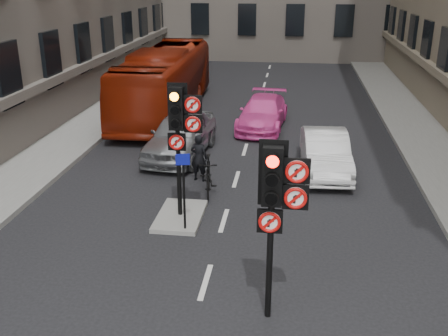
% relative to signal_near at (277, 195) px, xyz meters
% --- Properties ---
extents(pavement_left, '(3.00, 50.00, 0.16)m').
position_rel_signal_near_xyz_m(pavement_left, '(-8.69, 11.01, -2.50)').
color(pavement_left, gray).
rests_on(pavement_left, ground).
extents(pavement_right, '(3.00, 50.00, 0.16)m').
position_rel_signal_near_xyz_m(pavement_right, '(5.71, 11.01, -2.50)').
color(pavement_right, gray).
rests_on(pavement_right, ground).
extents(centre_island, '(1.20, 2.00, 0.12)m').
position_rel_signal_near_xyz_m(centre_island, '(-2.69, 4.01, -2.52)').
color(centre_island, gray).
rests_on(centre_island, ground).
extents(signal_near, '(0.91, 0.40, 3.58)m').
position_rel_signal_near_xyz_m(signal_near, '(0.00, 0.00, 0.00)').
color(signal_near, black).
rests_on(signal_near, ground).
extents(signal_far, '(0.91, 0.40, 3.58)m').
position_rel_signal_near_xyz_m(signal_far, '(-2.60, 4.00, 0.12)').
color(signal_far, black).
rests_on(signal_far, centre_island).
extents(car_silver, '(2.25, 4.73, 1.56)m').
position_rel_signal_near_xyz_m(car_silver, '(-3.73, 9.06, -1.80)').
color(car_silver, '#919598').
rests_on(car_silver, ground).
extents(car_white, '(1.65, 4.16, 1.35)m').
position_rel_signal_near_xyz_m(car_white, '(1.36, 8.09, -1.91)').
color(car_white, silver).
rests_on(car_white, ground).
extents(car_pink, '(2.17, 4.61, 1.30)m').
position_rel_signal_near_xyz_m(car_pink, '(-1.03, 13.05, -1.93)').
color(car_pink, '#F146A8').
rests_on(car_pink, ground).
extents(bus_red, '(2.67, 10.83, 3.01)m').
position_rel_signal_near_xyz_m(bus_red, '(-5.69, 14.91, -1.08)').
color(bus_red, maroon).
rests_on(bus_red, ground).
extents(motorcycle, '(0.79, 1.92, 1.12)m').
position_rel_signal_near_xyz_m(motorcycle, '(-2.20, 5.81, -2.02)').
color(motorcycle, black).
rests_on(motorcycle, ground).
extents(motorcyclist, '(0.62, 0.47, 1.53)m').
position_rel_signal_near_xyz_m(motorcyclist, '(-2.65, 6.78, -1.82)').
color(motorcyclist, black).
rests_on(motorcyclist, ground).
extents(info_sign, '(0.35, 0.14, 2.04)m').
position_rel_signal_near_xyz_m(info_sign, '(-2.39, 3.19, -1.15)').
color(info_sign, black).
rests_on(info_sign, centre_island).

